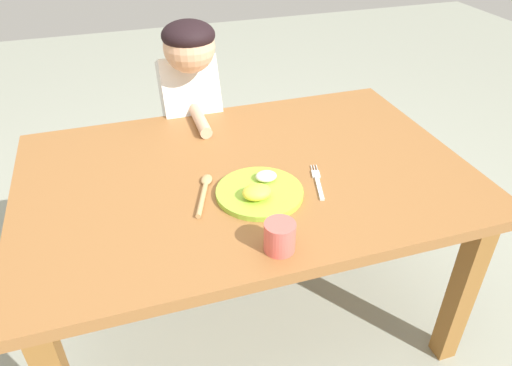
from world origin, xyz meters
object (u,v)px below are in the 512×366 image
(spoon, at_px, (204,191))
(fork, at_px, (318,182))
(drinking_cup, at_px, (280,237))
(person, at_px, (193,128))
(plate, at_px, (260,191))

(spoon, bearing_deg, fork, -78.46)
(spoon, xyz_separation_m, drinking_cup, (0.13, -0.30, 0.03))
(drinking_cup, relative_size, person, 0.08)
(spoon, height_order, person, person)
(plate, height_order, drinking_cup, drinking_cup)
(drinking_cup, bearing_deg, plate, 83.97)
(spoon, distance_m, person, 0.63)
(plate, relative_size, fork, 1.38)
(drinking_cup, bearing_deg, person, 92.91)
(spoon, bearing_deg, drinking_cup, -136.66)
(fork, xyz_separation_m, spoon, (-0.34, 0.05, 0.00))
(drinking_cup, height_order, person, person)
(person, bearing_deg, fork, 111.37)
(plate, height_order, spoon, plate)
(plate, distance_m, spoon, 0.16)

